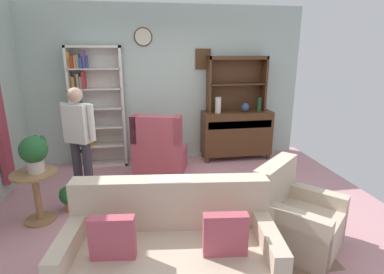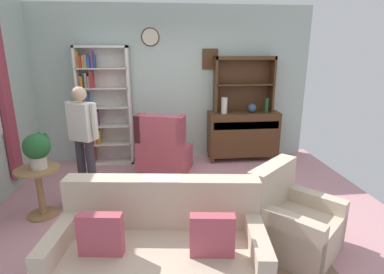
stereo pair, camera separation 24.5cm
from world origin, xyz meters
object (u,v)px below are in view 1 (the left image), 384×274
Objects in this scene: sideboard at (236,133)px; vase_tall at (218,105)px; armchair_floral at (295,219)px; wingback_chair at (160,153)px; potted_plant_small at (69,196)px; sideboard_hutch at (237,76)px; book_stack at (166,192)px; coffee_table at (164,201)px; couch_floral at (171,253)px; person_reading at (79,136)px; vase_round at (245,107)px; potted_plant_large at (34,151)px; bookshelf at (93,108)px; bottle_wine at (259,104)px; plant_stand at (37,191)px.

vase_tall reaches higher than sideboard.
sideboard is at bearing 85.69° from armchair_floral.
vase_tall is at bearing 23.80° from wingback_chair.
sideboard_hutch is at bearing 31.48° from potted_plant_small.
wingback_chair is at bearing 88.70° from book_stack.
coffee_table is (-1.57, -2.30, -1.21)m from sideboard_hutch.
person_reading is (-1.04, 1.89, 0.59)m from couch_floral.
vase_round is 2.76m from armchair_floral.
book_stack is (-1.53, -2.16, -0.06)m from sideboard.
armchair_floral is at bearing -18.83° from potted_plant_large.
bookshelf is at bearing 114.15° from coffee_table.
potted_plant_large reaches higher than coffee_table.
sideboard_hutch is 3.77m from couch_floral.
vase_tall is 2.52m from coffee_table.
bottle_wine is (0.39, -0.09, 0.55)m from sideboard.
sideboard_hutch is 3.10m from armchair_floral.
bookshelf reaches higher than sideboard.
potted_plant_small is (-1.25, -1.00, -0.18)m from wingback_chair.
wingback_chair is at bearing 121.10° from armchair_floral.
bottle_wine is at bearing 20.01° from person_reading.
person_reading is at bearing 52.67° from plant_stand.
plant_stand is (-3.06, -1.76, -0.11)m from sideboard.
bottle_wine is at bearing 47.10° from book_stack.
wingback_chair is at bearing 88.08° from couch_floral.
sideboard is 2.03× the size of plant_stand.
potted_plant_large is at bearing 164.67° from book_stack.
coffee_table is (-1.70, -2.13, -0.65)m from vase_round.
vase_tall is at bearing -4.28° from bookshelf.
vase_tall is 0.36× the size of coffee_table.
wingback_chair is (-1.29, 2.14, 0.09)m from armchair_floral.
wingback_chair is 2.00m from potted_plant_large.
person_reading is (-2.62, -1.29, -0.65)m from sideboard_hutch.
sideboard_hutch is (2.59, 0.02, 0.51)m from bookshelf.
vase_tall is 2.75m from armchair_floral.
sideboard_hutch reaches higher than vase_round.
bookshelf is 1.35× the size of person_reading.
plant_stand is at bearing -148.57° from potted_plant_small.
person_reading is at bearing 136.16° from coffee_table.
bookshelf is 2.62× the size of coffee_table.
wingback_chair is at bearing -156.20° from vase_tall.
coffee_table is at bearing -16.09° from plant_stand.
wingback_chair is (1.09, -0.65, -0.67)m from bookshelf.
wingback_chair is 1.61m from potted_plant_small.
bookshelf reaches higher than armchair_floral.
bookshelf is 7.25× the size of vase_tall.
coffee_table is at bearing -125.52° from sideboard.
book_stack is (1.08, -0.97, -0.45)m from person_reading.
couch_floral is at bearing -111.70° from vase_tall.
couch_floral is 4.32× the size of potted_plant_large.
potted_plant_large is 0.55× the size of coffee_table.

